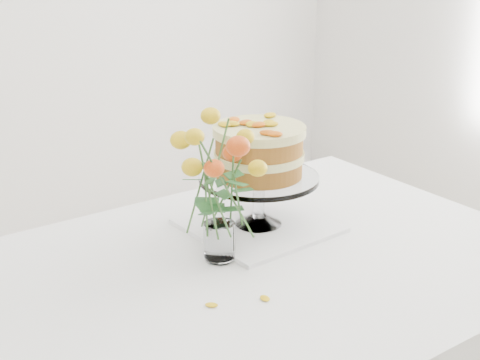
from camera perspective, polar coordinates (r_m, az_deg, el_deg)
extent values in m
cube|color=tan|center=(1.46, -0.61, -8.55)|extent=(1.40, 0.90, 0.04)
cylinder|color=tan|center=(2.24, 7.15, -8.75)|extent=(0.06, 0.06, 0.71)
cube|color=white|center=(1.45, -0.62, -7.76)|extent=(1.42, 0.92, 0.01)
cube|color=white|center=(1.86, -8.77, -5.04)|extent=(1.42, 0.01, 0.20)
cube|color=white|center=(1.95, 16.84, -4.43)|extent=(0.01, 0.92, 0.20)
cube|color=white|center=(1.65, 1.57, -3.90)|extent=(0.33, 0.33, 0.01)
cylinder|color=white|center=(1.62, 1.60, -1.56)|extent=(0.03, 0.03, 0.09)
cylinder|color=white|center=(1.60, 1.61, 0.19)|extent=(0.29, 0.29, 0.01)
cylinder|color=#9D6423|center=(1.59, 1.62, 1.10)|extent=(0.26, 0.26, 0.04)
cylinder|color=beige|center=(1.58, 1.63, 2.13)|extent=(0.27, 0.27, 0.02)
cylinder|color=#9D6423|center=(1.57, 1.64, 3.17)|extent=(0.26, 0.26, 0.04)
cylinder|color=beige|center=(1.57, 1.66, 4.25)|extent=(0.27, 0.27, 0.02)
cylinder|color=white|center=(1.49, -1.74, -6.69)|extent=(0.06, 0.06, 0.01)
cylinder|color=white|center=(1.47, -1.76, -5.16)|extent=(0.07, 0.07, 0.08)
ellipsoid|color=gold|center=(1.32, -2.45, -10.62)|extent=(0.03, 0.02, 0.00)
ellipsoid|color=gold|center=(1.34, 2.14, -10.07)|extent=(0.03, 0.02, 0.00)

